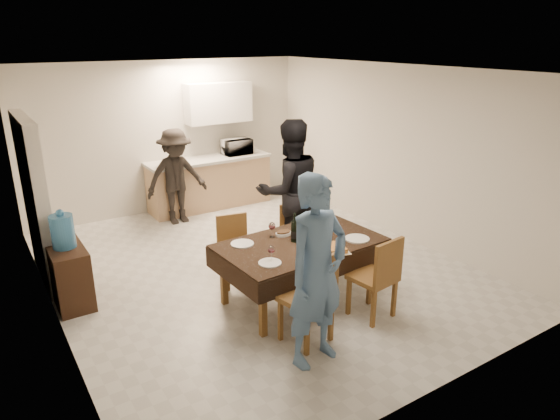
{
  "coord_description": "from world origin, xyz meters",
  "views": [
    {
      "loc": [
        -3.04,
        -5.33,
        2.99
      ],
      "look_at": [
        0.2,
        -0.3,
        0.88
      ],
      "focal_mm": 32.0,
      "sensor_mm": 36.0,
      "label": 1
    }
  ],
  "objects_px": {
    "dining_table": "(300,245)",
    "water_pitcher": "(327,230)",
    "wine_bottle": "(295,227)",
    "savoury_tart": "(328,249)",
    "water_jug": "(63,232)",
    "console": "(69,275)",
    "person_kitchen": "(176,177)",
    "person_far": "(290,191)",
    "person_near": "(317,272)",
    "microwave": "(237,147)"
  },
  "relations": [
    {
      "from": "water_jug",
      "to": "console",
      "type": "bearing_deg",
      "value": -90.0
    },
    {
      "from": "microwave",
      "to": "person_kitchen",
      "type": "relative_size",
      "value": 0.32
    },
    {
      "from": "water_jug",
      "to": "person_near",
      "type": "distance_m",
      "value": 2.99
    },
    {
      "from": "person_kitchen",
      "to": "wine_bottle",
      "type": "bearing_deg",
      "value": -86.68
    },
    {
      "from": "person_near",
      "to": "microwave",
      "type": "bearing_deg",
      "value": 62.05
    },
    {
      "from": "microwave",
      "to": "wine_bottle",
      "type": "bearing_deg",
      "value": 71.8
    },
    {
      "from": "water_jug",
      "to": "microwave",
      "type": "distance_m",
      "value": 4.16
    },
    {
      "from": "console",
      "to": "microwave",
      "type": "xyz_separation_m",
      "value": [
        3.46,
        2.31,
        0.7
      ]
    },
    {
      "from": "wine_bottle",
      "to": "water_pitcher",
      "type": "xyz_separation_m",
      "value": [
        0.4,
        -0.1,
        -0.08
      ]
    },
    {
      "from": "water_pitcher",
      "to": "person_near",
      "type": "relative_size",
      "value": 0.1
    },
    {
      "from": "water_pitcher",
      "to": "person_near",
      "type": "xyz_separation_m",
      "value": [
        -0.9,
        -1.0,
        0.11
      ]
    },
    {
      "from": "dining_table",
      "to": "person_kitchen",
      "type": "xyz_separation_m",
      "value": [
        -0.23,
        3.22,
        0.09
      ]
    },
    {
      "from": "person_near",
      "to": "water_jug",
      "type": "bearing_deg",
      "value": 117.9
    },
    {
      "from": "water_pitcher",
      "to": "person_far",
      "type": "height_order",
      "value": "person_far"
    },
    {
      "from": "water_pitcher",
      "to": "water_jug",
      "type": "bearing_deg",
      "value": 152.02
    },
    {
      "from": "dining_table",
      "to": "person_near",
      "type": "bearing_deg",
      "value": -120.37
    },
    {
      "from": "water_pitcher",
      "to": "savoury_tart",
      "type": "relative_size",
      "value": 0.42
    },
    {
      "from": "dining_table",
      "to": "water_pitcher",
      "type": "xyz_separation_m",
      "value": [
        0.35,
        -0.05,
        0.13
      ]
    },
    {
      "from": "water_jug",
      "to": "wine_bottle",
      "type": "xyz_separation_m",
      "value": [
        2.26,
        -1.32,
        0.0
      ]
    },
    {
      "from": "dining_table",
      "to": "microwave",
      "type": "xyz_separation_m",
      "value": [
        1.14,
        3.67,
        0.35
      ]
    },
    {
      "from": "dining_table",
      "to": "person_far",
      "type": "relative_size",
      "value": 0.98
    },
    {
      "from": "water_jug",
      "to": "person_kitchen",
      "type": "distance_m",
      "value": 2.79
    },
    {
      "from": "water_jug",
      "to": "person_far",
      "type": "xyz_separation_m",
      "value": [
        2.86,
        -0.32,
        0.08
      ]
    },
    {
      "from": "water_jug",
      "to": "wine_bottle",
      "type": "relative_size",
      "value": 1.11
    },
    {
      "from": "dining_table",
      "to": "person_near",
      "type": "xyz_separation_m",
      "value": [
        -0.55,
        -1.05,
        0.24
      ]
    },
    {
      "from": "water_jug",
      "to": "person_far",
      "type": "relative_size",
      "value": 0.2
    },
    {
      "from": "wine_bottle",
      "to": "person_kitchen",
      "type": "relative_size",
      "value": 0.22
    },
    {
      "from": "water_pitcher",
      "to": "wine_bottle",
      "type": "bearing_deg",
      "value": 165.96
    },
    {
      "from": "dining_table",
      "to": "savoury_tart",
      "type": "bearing_deg",
      "value": -77.98
    },
    {
      "from": "dining_table",
      "to": "person_kitchen",
      "type": "height_order",
      "value": "person_kitchen"
    },
    {
      "from": "savoury_tart",
      "to": "person_far",
      "type": "distance_m",
      "value": 1.52
    },
    {
      "from": "savoury_tart",
      "to": "microwave",
      "type": "bearing_deg",
      "value": 75.59
    },
    {
      "from": "wine_bottle",
      "to": "person_near",
      "type": "distance_m",
      "value": 1.21
    },
    {
      "from": "console",
      "to": "water_jug",
      "type": "bearing_deg",
      "value": 90.0
    },
    {
      "from": "wine_bottle",
      "to": "dining_table",
      "type": "bearing_deg",
      "value": -45.0
    },
    {
      "from": "person_near",
      "to": "person_kitchen",
      "type": "relative_size",
      "value": 1.18
    },
    {
      "from": "console",
      "to": "person_kitchen",
      "type": "bearing_deg",
      "value": 41.76
    },
    {
      "from": "water_pitcher",
      "to": "savoury_tart",
      "type": "xyz_separation_m",
      "value": [
        -0.25,
        -0.33,
        -0.07
      ]
    },
    {
      "from": "person_kitchen",
      "to": "console",
      "type": "bearing_deg",
      "value": -138.24
    },
    {
      "from": "microwave",
      "to": "dining_table",
      "type": "bearing_deg",
      "value": 72.74
    },
    {
      "from": "person_far",
      "to": "wine_bottle",
      "type": "bearing_deg",
      "value": 66.78
    },
    {
      "from": "wine_bottle",
      "to": "savoury_tart",
      "type": "xyz_separation_m",
      "value": [
        0.15,
        -0.43,
        -0.15
      ]
    },
    {
      "from": "person_near",
      "to": "wine_bottle",
      "type": "bearing_deg",
      "value": 57.31
    },
    {
      "from": "water_jug",
      "to": "person_far",
      "type": "distance_m",
      "value": 2.88
    },
    {
      "from": "water_jug",
      "to": "person_kitchen",
      "type": "bearing_deg",
      "value": 41.76
    },
    {
      "from": "person_far",
      "to": "savoury_tart",
      "type": "bearing_deg",
      "value": 80.28
    },
    {
      "from": "wine_bottle",
      "to": "person_far",
      "type": "bearing_deg",
      "value": 59.04
    },
    {
      "from": "dining_table",
      "to": "water_jug",
      "type": "xyz_separation_m",
      "value": [
        -2.31,
        1.37,
        0.2
      ]
    },
    {
      "from": "dining_table",
      "to": "water_pitcher",
      "type": "relative_size",
      "value": 10.33
    },
    {
      "from": "wine_bottle",
      "to": "savoury_tart",
      "type": "distance_m",
      "value": 0.48
    }
  ]
}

